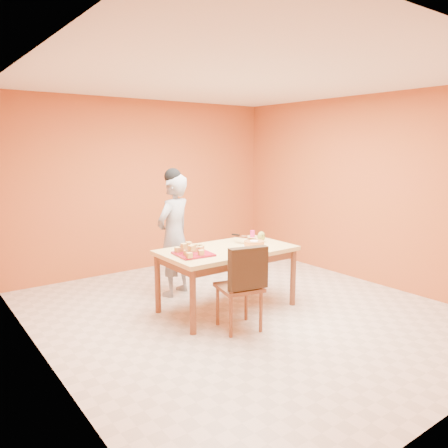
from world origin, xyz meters
TOP-DOWN VIEW (x-y plane):
  - floor at (0.00, 0.00)m, footprint 5.00×5.00m
  - ceiling at (0.00, 0.00)m, footprint 5.00×5.00m
  - wall_back at (0.00, 2.50)m, footprint 4.50×0.00m
  - wall_left at (-2.25, 0.00)m, footprint 0.00×5.00m
  - wall_right at (2.25, 0.00)m, footprint 0.00×5.00m
  - dining_table at (-0.10, 0.22)m, footprint 1.60×0.90m
  - dining_chair at (-0.35, -0.36)m, footprint 0.53×0.60m
  - pastry_pile at (-0.60, 0.18)m, footprint 0.35×0.35m
  - person at (-0.33, 1.07)m, footprint 0.69×0.59m
  - pastry_platter at (-0.60, 0.18)m, footprint 0.42×0.42m
  - red_dinner_plate at (-0.43, 0.48)m, footprint 0.30×0.30m
  - white_cake_plate at (0.23, 0.09)m, footprint 0.36×0.36m
  - sponge_cake at (0.23, 0.09)m, footprint 0.32×0.32m
  - cake_server at (0.24, 0.27)m, footprint 0.16×0.29m
  - egg_ornament at (0.47, 0.24)m, footprint 0.13×0.11m
  - magenta_glass at (0.58, 0.55)m, footprint 0.08×0.08m
  - checker_tin at (0.45, 0.57)m, footprint 0.11×0.11m

SIDE VIEW (x-z plane):
  - floor at x=0.00m, z-range 0.00..0.00m
  - dining_chair at x=-0.35m, z-range 0.02..0.97m
  - dining_table at x=-0.10m, z-range 0.29..1.05m
  - white_cake_plate at x=0.23m, z-range 0.76..0.77m
  - red_dinner_plate at x=-0.43m, z-range 0.76..0.78m
  - pastry_platter at x=-0.60m, z-range 0.76..0.78m
  - checker_tin at x=0.45m, z-range 0.76..0.79m
  - sponge_cake at x=0.23m, z-range 0.77..0.83m
  - magenta_glass at x=0.58m, z-range 0.76..0.85m
  - person at x=-0.33m, z-range 0.00..1.62m
  - egg_ornament at x=0.47m, z-range 0.76..0.90m
  - cake_server at x=0.24m, z-range 0.83..0.84m
  - pastry_pile at x=-0.60m, z-range 0.78..0.90m
  - wall_back at x=0.00m, z-range -0.90..3.60m
  - wall_left at x=-2.25m, z-range -1.15..3.85m
  - wall_right at x=2.25m, z-range -1.15..3.85m
  - ceiling at x=0.00m, z-range 2.70..2.70m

